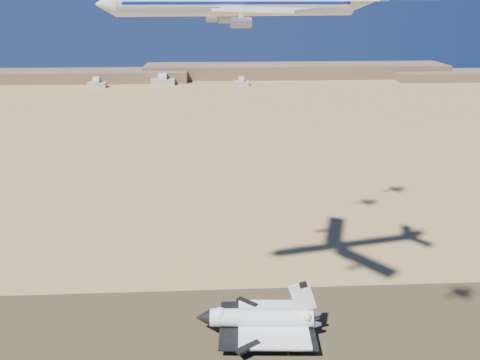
{
  "coord_description": "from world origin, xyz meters",
  "views": [
    {
      "loc": [
        8.52,
        -123.78,
        101.27
      ],
      "look_at": [
        15.09,
        8.0,
        50.5
      ],
      "focal_mm": 35.0,
      "sensor_mm": 36.0,
      "label": 1
    }
  ],
  "objects_px": {
    "chase_jet_c": "(296,4)",
    "shuttle": "(260,320)",
    "crew_b": "(288,343)",
    "crew_c": "(288,354)",
    "carrier_747": "(231,4)",
    "crew_a": "(282,339)"
  },
  "relations": [
    {
      "from": "chase_jet_c",
      "to": "shuttle",
      "type": "bearing_deg",
      "value": -118.74
    },
    {
      "from": "crew_b",
      "to": "crew_c",
      "type": "bearing_deg",
      "value": 151.67
    },
    {
      "from": "crew_b",
      "to": "chase_jet_c",
      "type": "height_order",
      "value": "chase_jet_c"
    },
    {
      "from": "chase_jet_c",
      "to": "carrier_747",
      "type": "bearing_deg",
      "value": -129.68
    },
    {
      "from": "carrier_747",
      "to": "chase_jet_c",
      "type": "relative_size",
      "value": 5.12
    },
    {
      "from": "shuttle",
      "to": "chase_jet_c",
      "type": "xyz_separation_m",
      "value": [
        16.18,
        52.25,
        94.7
      ]
    },
    {
      "from": "shuttle",
      "to": "crew_b",
      "type": "height_order",
      "value": "shuttle"
    },
    {
      "from": "carrier_747",
      "to": "crew_a",
      "type": "distance_m",
      "value": 101.14
    },
    {
      "from": "carrier_747",
      "to": "crew_c",
      "type": "relative_size",
      "value": 44.29
    },
    {
      "from": "crew_c",
      "to": "shuttle",
      "type": "bearing_deg",
      "value": -0.53
    },
    {
      "from": "crew_a",
      "to": "chase_jet_c",
      "type": "height_order",
      "value": "chase_jet_c"
    },
    {
      "from": "crew_b",
      "to": "crew_c",
      "type": "distance_m",
      "value": 4.67
    },
    {
      "from": "crew_a",
      "to": "chase_jet_c",
      "type": "relative_size",
      "value": 0.13
    },
    {
      "from": "crew_a",
      "to": "crew_b",
      "type": "xyz_separation_m",
      "value": [
        1.72,
        -2.02,
        -0.05
      ]
    },
    {
      "from": "carrier_747",
      "to": "crew_a",
      "type": "height_order",
      "value": "carrier_747"
    },
    {
      "from": "carrier_747",
      "to": "crew_b",
      "type": "relative_size",
      "value": 42.09
    },
    {
      "from": "shuttle",
      "to": "crew_b",
      "type": "distance_m",
      "value": 11.41
    },
    {
      "from": "shuttle",
      "to": "crew_a",
      "type": "distance_m",
      "value": 9.05
    },
    {
      "from": "carrier_747",
      "to": "crew_c",
      "type": "height_order",
      "value": "carrier_747"
    },
    {
      "from": "crew_b",
      "to": "carrier_747",
      "type": "bearing_deg",
      "value": 31.53
    },
    {
      "from": "chase_jet_c",
      "to": "crew_c",
      "type": "bearing_deg",
      "value": -109.16
    },
    {
      "from": "crew_b",
      "to": "chase_jet_c",
      "type": "distance_m",
      "value": 115.46
    }
  ]
}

